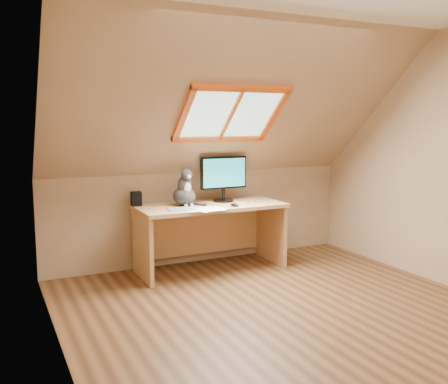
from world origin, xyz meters
TOP-DOWN VIEW (x-y plane):
  - ground at (0.00, 0.00)m, footprint 3.50×3.50m
  - room_shell at (0.00, -0.09)m, footprint 3.52×3.52m
  - desk at (-0.06, 1.45)m, footprint 1.53×0.67m
  - monitor at (0.14, 1.48)m, footprint 0.52×0.22m
  - cat at (-0.33, 1.42)m, footprint 0.25×0.29m
  - desk_speaker at (-0.78, 1.63)m, footprint 0.11×0.11m
  - graphics_tablet at (-0.44, 1.22)m, footprint 0.29×0.23m
  - mouse at (0.10, 1.15)m, footprint 0.09×0.12m
  - papers at (-0.18, 1.12)m, footprint 0.35×0.30m
  - cables at (0.36, 1.26)m, footprint 0.51×0.26m

SIDE VIEW (x-z plane):
  - ground at x=0.00m, z-range 0.00..0.00m
  - desk at x=-0.06m, z-range 0.13..0.83m
  - papers at x=-0.18m, z-range 0.70..0.70m
  - cables at x=0.36m, z-range 0.70..0.71m
  - graphics_tablet at x=-0.44m, z-range 0.70..0.71m
  - mouse at x=0.10m, z-range 0.70..0.73m
  - desk_speaker at x=-0.78m, z-range 0.70..0.84m
  - cat at x=-0.33m, z-range 0.64..1.05m
  - monitor at x=0.14m, z-range 0.73..1.22m
  - room_shell at x=0.00m, z-range 0.23..2.64m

